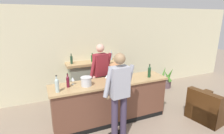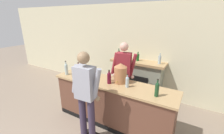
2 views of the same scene
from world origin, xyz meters
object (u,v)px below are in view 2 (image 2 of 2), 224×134
Objects in this scene: copper_dispenser at (120,73)px; wine_glass_near_bucket at (86,69)px; wine_bottle_burgundy_dark at (66,69)px; wine_bottle_port_short at (79,69)px; wine_bottle_rose_blush at (157,89)px; person_customer at (86,95)px; person_bartender at (123,74)px; ice_bucket_steel at (89,74)px; fireplace_stone at (137,78)px; wine_bottle_merlot_tall at (127,81)px; wine_bottle_chardonnay_pale at (109,77)px; wine_glass_front_left at (110,76)px.

wine_glass_near_bucket is at bearing 177.24° from copper_dispenser.
wine_bottle_burgundy_dark is 0.29m from wine_bottle_port_short.
person_customer is at bearing -151.04° from wine_bottle_rose_blush.
ice_bucket_steel is at bearing -130.35° from person_bartender.
copper_dispenser is at bearing -84.51° from fireplace_stone.
wine_bottle_merlot_tall is 0.41m from wine_bottle_chardonnay_pale.
fireplace_stone is at bearing 86.30° from person_customer.
copper_dispenser reaches higher than wine_bottle_burgundy_dark.
fireplace_stone reaches higher than ice_bucket_steel.
ice_bucket_steel is 1.63× the size of wine_glass_front_left.
fireplace_stone is at bearing 55.97° from wine_bottle_port_short.
wine_glass_near_bucket is at bearing 129.75° from person_customer.
wine_bottle_chardonnay_pale is 0.12m from wine_glass_front_left.
wine_bottle_chardonnay_pale is at bearing 4.13° from wine_bottle_burgundy_dark.
wine_bottle_merlot_tall is 1.23m from wine_glass_near_bucket.
person_customer is 6.61× the size of wine_bottle_merlot_tall.
ice_bucket_steel is (-0.74, -0.15, -0.12)m from copper_dispenser.
person_customer is at bearing -126.09° from wine_bottle_merlot_tall.
person_bartender is at bearing 49.65° from ice_bucket_steel.
wine_bottle_merlot_tall is (0.40, -0.65, 0.14)m from person_bartender.
ice_bucket_steel is (-0.61, -1.53, 0.53)m from fireplace_stone.
wine_bottle_rose_blush is 1.10× the size of wine_bottle_chardonnay_pale.
wine_bottle_port_short is 0.88m from wine_glass_front_left.
wine_bottle_chardonnay_pale is at bearing 81.92° from person_customer.
wine_bottle_rose_blush is at bearing -7.89° from wine_glass_near_bucket.
wine_bottle_chardonnay_pale is (-0.18, -0.16, -0.08)m from copper_dispenser.
person_customer reaches higher than wine_bottle_burgundy_dark.
person_bartender is 5.87× the size of wine_bottle_port_short.
wine_bottle_port_short is (-1.12, -0.08, -0.08)m from copper_dispenser.
wine_bottle_merlot_tall is at bearing 4.22° from wine_bottle_burgundy_dark.
wine_bottle_port_short is (-0.84, 0.74, 0.14)m from person_customer.
wine_bottle_port_short is (-0.38, 0.07, 0.04)m from ice_bucket_steel.
wine_bottle_rose_blush is (1.01, -0.72, 0.16)m from person_bartender.
wine_bottle_port_short reaches higher than wine_bottle_merlot_tall.
copper_dispenser is 0.26m from wine_glass_front_left.
wine_bottle_chardonnay_pale is (0.56, -0.02, 0.04)m from ice_bucket_steel.
fireplace_stone reaches higher than wine_bottle_rose_blush.
copper_dispenser reaches higher than wine_bottle_chardonnay_pale.
wine_bottle_merlot_tall is (0.35, -1.51, 0.56)m from fireplace_stone.
ice_bucket_steel is at bearing -179.03° from wine_bottle_merlot_tall.
fireplace_stone is 5.85× the size of wine_bottle_merlot_tall.
wine_bottle_merlot_tall is 0.92× the size of wine_bottle_chardonnay_pale.
wine_bottle_burgundy_dark is at bearing 152.28° from person_customer.
person_bartender reaches higher than copper_dispenser.
ice_bucket_steel is 0.79× the size of wine_bottle_port_short.
fireplace_stone is 2.24m from person_customer.
wine_bottle_port_short is at bearing -124.03° from fireplace_stone.
copper_dispenser is 1.31× the size of wine_bottle_rose_blush.
ice_bucket_steel is 0.71× the size of wine_bottle_burgundy_dark.
wine_bottle_chardonnay_pale is (1.17, 0.08, -0.02)m from wine_bottle_burgundy_dark.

